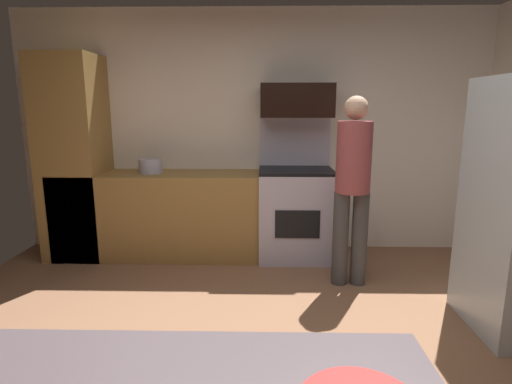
{
  "coord_description": "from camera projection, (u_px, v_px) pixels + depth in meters",
  "views": [
    {
      "loc": [
        0.09,
        -2.25,
        1.58
      ],
      "look_at": [
        0.04,
        0.3,
        1.05
      ],
      "focal_mm": 28.8,
      "sensor_mm": 36.0,
      "label": 1
    }
  ],
  "objects": [
    {
      "name": "oven_range",
      "position": [
        295.0,
        210.0,
        4.34
      ],
      "size": [
        0.76,
        0.65,
        1.47
      ],
      "color": "#BAB6C8",
      "rests_on": "ground"
    },
    {
      "name": "person_cook",
      "position": [
        353.0,
        182.0,
        3.56
      ],
      "size": [
        0.31,
        0.3,
        1.67
      ],
      "color": "#414141",
      "rests_on": "ground"
    },
    {
      "name": "lower_cabinet_run",
      "position": [
        172.0,
        215.0,
        4.39
      ],
      "size": [
        2.4,
        0.6,
        0.9
      ],
      "primitive_type": "cube",
      "color": "olive",
      "rests_on": "ground"
    },
    {
      "name": "stock_pot",
      "position": [
        150.0,
        166.0,
        4.29
      ],
      "size": [
        0.24,
        0.24,
        0.15
      ],
      "primitive_type": "cylinder",
      "color": "#B3B0C5",
      "rests_on": "lower_cabinet_run"
    },
    {
      "name": "wall_back",
      "position": [
        257.0,
        133.0,
        4.55
      ],
      "size": [
        5.2,
        0.12,
        2.6
      ],
      "primitive_type": "cube",
      "color": "silver",
      "rests_on": "ground"
    },
    {
      "name": "cabinet_column",
      "position": [
        75.0,
        159.0,
        4.29
      ],
      "size": [
        0.6,
        0.6,
        2.1
      ],
      "primitive_type": "cube",
      "color": "olive",
      "rests_on": "ground"
    },
    {
      "name": "microwave",
      "position": [
        297.0,
        101.0,
        4.2
      ],
      "size": [
        0.74,
        0.38,
        0.34
      ],
      "primitive_type": "cube",
      "color": "black",
      "rests_on": "oven_range"
    },
    {
      "name": "ground_plane",
      "position": [
        249.0,
        370.0,
        2.53
      ],
      "size": [
        5.2,
        4.8,
        0.02
      ],
      "primitive_type": "cube",
      "color": "#8A5E42"
    }
  ]
}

